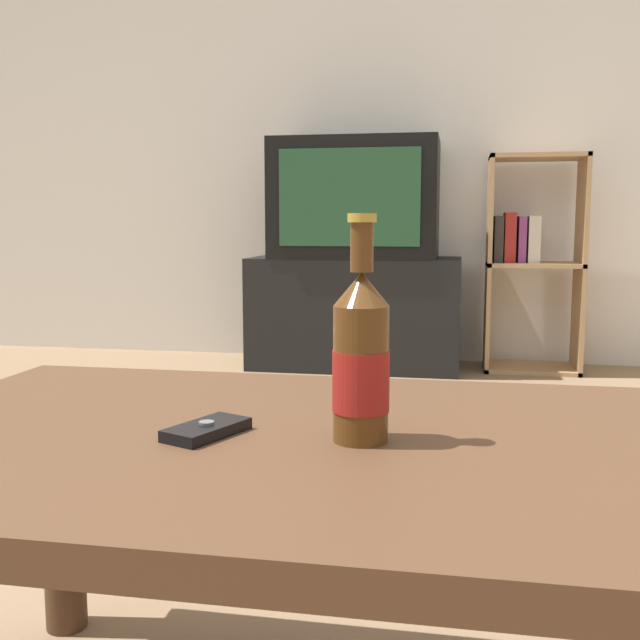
{
  "coord_description": "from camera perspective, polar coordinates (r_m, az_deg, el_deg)",
  "views": [
    {
      "loc": [
        0.22,
        -0.85,
        0.7
      ],
      "look_at": [
        0.0,
        0.28,
        0.55
      ],
      "focal_mm": 42.0,
      "sensor_mm": 36.0,
      "label": 1
    }
  ],
  "objects": [
    {
      "name": "back_wall",
      "position": [
        3.93,
        7.55,
        16.1
      ],
      "size": [
        8.0,
        0.05,
        2.6
      ],
      "color": "silver",
      "rests_on": "ground_plane"
    },
    {
      "name": "coffee_table",
      "position": [
        0.94,
        -3.53,
        -12.71
      ],
      "size": [
        1.01,
        0.68,
        0.45
      ],
      "color": "brown",
      "rests_on": "ground_plane"
    },
    {
      "name": "tv_stand",
      "position": [
        3.64,
        2.69,
        0.56
      ],
      "size": [
        1.01,
        0.43,
        0.54
      ],
      "color": "black",
      "rests_on": "ground_plane"
    },
    {
      "name": "television",
      "position": [
        3.62,
        2.73,
        9.2
      ],
      "size": [
        0.78,
        0.46,
        0.56
      ],
      "color": "black",
      "rests_on": "tv_stand"
    },
    {
      "name": "bookshelf",
      "position": [
        3.68,
        15.6,
        4.66
      ],
      "size": [
        0.44,
        0.3,
        1.01
      ],
      "color": "tan",
      "rests_on": "ground_plane"
    },
    {
      "name": "beer_bottle",
      "position": [
        0.85,
        3.15,
        -2.98
      ],
      "size": [
        0.07,
        0.07,
        0.26
      ],
      "color": "#563314",
      "rests_on": "coffee_table"
    },
    {
      "name": "cell_phone",
      "position": [
        0.9,
        -8.63,
        -8.25
      ],
      "size": [
        0.09,
        0.12,
        0.02
      ],
      "rotation": [
        0.0,
        0.0,
        -0.4
      ],
      "color": "black",
      "rests_on": "coffee_table"
    }
  ]
}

